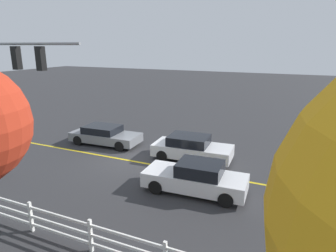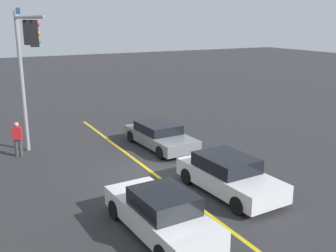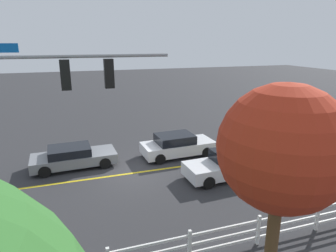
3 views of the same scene
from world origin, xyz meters
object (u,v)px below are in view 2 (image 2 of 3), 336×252
Objects in this scene: car_2 at (161,213)px; car_3 at (229,175)px; pedestrian at (18,138)px; car_1 at (160,135)px.

car_2 is 3.96m from car_3.
car_2 is 1.02× the size of car_3.
pedestrian is (8.07, 6.39, 0.24)m from car_3.
car_2 reaches higher than car_1.
pedestrian reaches higher than car_2.
car_2 is 2.76× the size of pedestrian.
car_2 is (-7.74, 3.90, 0.06)m from car_1.
car_2 is at bearing 38.78° from pedestrian.
pedestrian is at bearing 13.01° from car_2.
car_1 is at bearing 97.25° from pedestrian.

